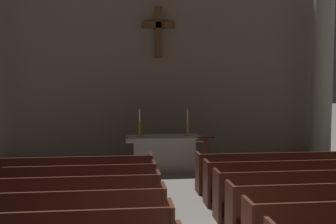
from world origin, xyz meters
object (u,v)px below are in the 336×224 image
object	(u,v)px
pew_left_row_6	(67,176)
lectern	(205,159)
pew_left_row_4	(53,201)
pew_right_row_4	(313,192)
candlestick_right	(187,127)
pew_right_row_6	(276,171)
candlestick_left	(140,128)
pew_right_row_5	(293,180)
pew_left_row_3	(43,219)
altar	(164,152)
column_right_fourth	(323,56)
pew_left_row_5	(61,187)

from	to	relation	value
pew_left_row_6	lectern	distance (m)	3.67
pew_left_row_4	lectern	distance (m)	4.71
pew_left_row_6	pew_right_row_4	xyz separation A→B (m)	(4.87, -1.91, 0.00)
pew_left_row_4	candlestick_right	world-z (taller)	candlestick_right
pew_left_row_4	pew_right_row_6	bearing A→B (deg)	21.41
pew_left_row_4	lectern	bearing A→B (deg)	43.42
candlestick_left	pew_right_row_5	bearing A→B (deg)	-47.97
pew_right_row_4	pew_left_row_6	bearing A→B (deg)	158.59
pew_left_row_3	pew_right_row_6	bearing A→B (deg)	30.46
altar	pew_left_row_4	bearing A→B (deg)	-118.79
pew_right_row_5	pew_right_row_6	world-z (taller)	same
candlestick_left	lectern	world-z (taller)	candlestick_left
pew_right_row_5	altar	distance (m)	4.25
pew_left_row_3	candlestick_left	size ratio (longest dim) A/B	4.91
pew_right_row_6	column_right_fourth	size ratio (longest dim) A/B	0.55
pew_left_row_3	pew_right_row_5	size ratio (longest dim) A/B	1.00
pew_left_row_4	candlestick_left	world-z (taller)	candlestick_left
pew_left_row_3	column_right_fourth	bearing A→B (deg)	38.91
pew_right_row_4	candlestick_left	xyz separation A→B (m)	(-3.14, 4.43, 0.79)
pew_left_row_4	candlestick_left	distance (m)	4.83
pew_left_row_3	lectern	distance (m)	5.41
pew_left_row_5	lectern	xyz separation A→B (m)	(3.42, 2.28, 0.07)
pew_left_row_5	altar	bearing A→B (deg)	55.00
pew_left_row_6	column_right_fourth	bearing A→B (deg)	23.32
pew_left_row_6	column_right_fourth	distance (m)	8.79
pew_right_row_6	altar	size ratio (longest dim) A/B	1.74
pew_left_row_6	pew_right_row_5	xyz separation A→B (m)	(4.87, -0.96, 0.00)
column_right_fourth	candlestick_right	xyz separation A→B (m)	(-4.48, -0.76, -2.14)
pew_left_row_4	pew_left_row_6	size ratio (longest dim) A/B	1.00
pew_left_row_3	pew_right_row_6	distance (m)	5.65
pew_left_row_4	pew_left_row_6	world-z (taller)	same
pew_left_row_3	lectern	bearing A→B (deg)	50.79
pew_left_row_4	lectern	size ratio (longest dim) A/B	3.32
pew_left_row_3	pew_left_row_5	distance (m)	1.91
pew_left_row_4	pew_right_row_4	bearing A→B (deg)	0.00
lectern	pew_right_row_6	bearing A→B (deg)	-42.29
candlestick_right	candlestick_left	bearing A→B (deg)	180.00
pew_right_row_5	column_right_fourth	bearing A→B (deg)	57.08
pew_right_row_5	pew_right_row_6	distance (m)	0.96
pew_left_row_5	candlestick_right	distance (m)	4.75
pew_left_row_3	altar	xyz separation A→B (m)	(2.44, 5.39, 0.06)
pew_left_row_4	pew_right_row_5	bearing A→B (deg)	11.09
pew_left_row_4	pew_right_row_5	size ratio (longest dim) A/B	1.00
pew_right_row_4	lectern	xyz separation A→B (m)	(-1.46, 3.23, 0.07)
pew_right_row_5	altar	bearing A→B (deg)	125.00
pew_left_row_3	altar	bearing A→B (deg)	65.67
pew_right_row_6	altar	bearing A→B (deg)	133.99
pew_left_row_4	pew_right_row_6	size ratio (longest dim) A/B	1.00
pew_left_row_5	pew_right_row_4	bearing A→B (deg)	-11.09
pew_left_row_4	column_right_fourth	distance (m)	9.67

